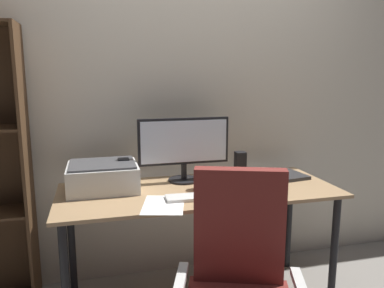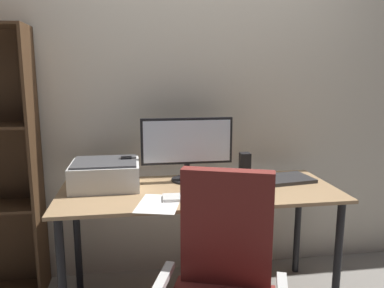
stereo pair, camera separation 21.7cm
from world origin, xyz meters
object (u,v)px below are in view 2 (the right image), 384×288
Objects in this scene: keyboard at (189,197)px; coffee_mug at (201,182)px; desk at (199,203)px; monitor at (187,145)px; laptop at (286,179)px; mouse at (230,194)px; speaker_left at (127,170)px; speaker_right at (245,166)px; printer at (105,174)px.

coffee_mug reaches higher than keyboard.
keyboard is (-0.08, -0.16, 0.10)m from desk.
monitor reaches higher than desk.
desk is 0.21m from keyboard.
monitor is at bearing 104.15° from desk.
laptop is (0.58, 0.10, 0.10)m from desk.
mouse is at bearing -61.06° from monitor.
laptop reaches higher than keyboard.
mouse is 0.56× the size of speaker_left.
laptop reaches higher than desk.
monitor is 0.42m from keyboard.
speaker_right is 0.42× the size of printer.
monitor is 5.54× the size of coffee_mug.
coffee_mug is 0.26× the size of printer.
mouse reaches higher than laptop.
desk is 0.13m from coffee_mug.
laptop is 1.13m from printer.
speaker_left is 0.75m from speaker_right.
mouse is 0.24× the size of printer.
speaker_left reaches higher than desk.
speaker_right is at bearing 28.51° from desk.
monitor reaches higher than mouse.
desk is 0.59m from printer.
printer reaches higher than laptop.
speaker_right is at bearing 42.46° from keyboard.
keyboard is 0.91× the size of laptop.
keyboard is (-0.04, -0.35, -0.22)m from monitor.
speaker_left reaches higher than mouse.
desk is 0.24m from mouse.
laptop is at bearing 9.45° from desk.
coffee_mug is (0.09, 0.15, 0.04)m from keyboard.
speaker_left is at bearing 155.91° from coffee_mug.
monitor is at bearing 102.12° from mouse.
speaker_left is (-0.34, 0.34, 0.08)m from keyboard.
printer reaches higher than coffee_mug.
speaker_left reaches higher than keyboard.
desk is at bearing 121.61° from coffee_mug.
coffee_mug is (-0.14, 0.15, 0.03)m from mouse.
monitor is 0.67m from laptop.
printer is at bearing -176.74° from speaker_right.
monitor is 3.38× the size of speaker_right.
keyboard is 0.23m from mouse.
monitor is 0.53m from printer.
speaker_left reaches higher than coffee_mug.
printer is at bearing 165.59° from coffee_mug.
laptop is at bearing 11.02° from coffee_mug.
speaker_left is (-1.00, 0.08, 0.07)m from laptop.
monitor is 1.80× the size of laptop.
mouse is (0.23, 0.00, 0.01)m from keyboard.
printer is (-0.70, 0.29, 0.06)m from mouse.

